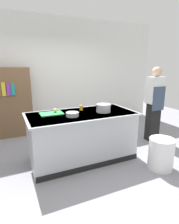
# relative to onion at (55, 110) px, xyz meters

# --- Properties ---
(ground_plane) EXTENTS (10.00, 10.00, 0.00)m
(ground_plane) POSITION_rel_onion_xyz_m (0.44, -0.19, -0.96)
(ground_plane) COLOR gray
(back_wall) EXTENTS (6.40, 0.12, 3.00)m
(back_wall) POSITION_rel_onion_xyz_m (0.44, 1.91, 0.54)
(back_wall) COLOR white
(back_wall) RESTS_ON ground_plane
(counter_island) EXTENTS (1.98, 0.98, 0.90)m
(counter_island) POSITION_rel_onion_xyz_m (0.44, -0.19, -0.49)
(counter_island) COLOR #B7BABF
(counter_island) RESTS_ON ground_plane
(cutting_board) EXTENTS (0.40, 0.28, 0.02)m
(cutting_board) POSITION_rel_onion_xyz_m (-0.08, -0.03, -0.05)
(cutting_board) COLOR green
(cutting_board) RESTS_ON counter_island
(onion) EXTENTS (0.07, 0.07, 0.07)m
(onion) POSITION_rel_onion_xyz_m (0.00, 0.00, 0.00)
(onion) COLOR tan
(onion) RESTS_ON cutting_board
(stock_pot) EXTENTS (0.33, 0.27, 0.15)m
(stock_pot) POSITION_rel_onion_xyz_m (0.85, -0.27, 0.02)
(stock_pot) COLOR #B7BABF
(stock_pot) RESTS_ON counter_island
(mixing_bowl) EXTENTS (0.22, 0.22, 0.07)m
(mixing_bowl) POSITION_rel_onion_xyz_m (0.22, -0.32, -0.02)
(mixing_bowl) COLOR #B7BABF
(mixing_bowl) RESTS_ON counter_island
(juice_cup) EXTENTS (0.07, 0.07, 0.10)m
(juice_cup) POSITION_rel_onion_xyz_m (0.52, 0.03, -0.01)
(juice_cup) COLOR yellow
(juice_cup) RESTS_ON counter_island
(trash_bin) EXTENTS (0.42, 0.42, 0.55)m
(trash_bin) POSITION_rel_onion_xyz_m (1.54, -1.09, -0.68)
(trash_bin) COLOR white
(trash_bin) RESTS_ON ground_plane
(person_chef) EXTENTS (0.38, 0.25, 1.72)m
(person_chef) POSITION_rel_onion_xyz_m (2.32, -0.04, -0.04)
(person_chef) COLOR black
(person_chef) RESTS_ON ground_plane
(bookshelf) EXTENTS (1.10, 0.31, 1.70)m
(bookshelf) POSITION_rel_onion_xyz_m (-0.76, 1.61, -0.10)
(bookshelf) COLOR brown
(bookshelf) RESTS_ON ground_plane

